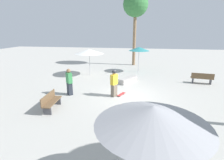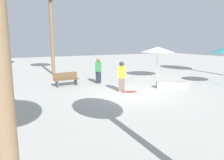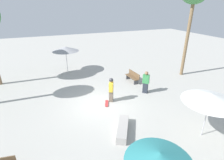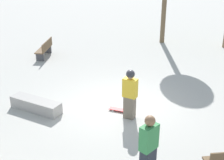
% 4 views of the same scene
% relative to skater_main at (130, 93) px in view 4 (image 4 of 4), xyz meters
% --- Properties ---
extents(ground_plane, '(60.00, 60.00, 0.00)m').
position_rel_skater_main_xyz_m(ground_plane, '(0.84, 0.32, -0.92)').
color(ground_plane, '#B2AFA8').
extents(skater_main, '(0.45, 0.52, 1.71)m').
position_rel_skater_main_xyz_m(skater_main, '(0.00, 0.00, 0.00)').
color(skater_main, '#726656').
rests_on(skater_main, ground_plane).
extents(skateboard, '(0.49, 0.82, 0.07)m').
position_rel_skater_main_xyz_m(skateboard, '(0.43, 0.27, -0.86)').
color(skateboard, red).
rests_on(skateboard, ground_plane).
extents(concrete_ledge, '(1.40, 1.90, 0.41)m').
position_rel_skater_main_xyz_m(concrete_ledge, '(0.63, 3.20, -0.72)').
color(concrete_ledge, '#A8A39E').
rests_on(concrete_ledge, ground_plane).
extents(bench_far, '(1.65, 0.66, 0.85)m').
position_rel_skater_main_xyz_m(bench_far, '(6.27, 3.79, -0.50)').
color(bench_far, '#47474C').
rests_on(bench_far, ground_plane).
extents(bystander_watching, '(0.51, 0.51, 1.70)m').
position_rel_skater_main_xyz_m(bystander_watching, '(-2.83, -0.20, -0.07)').
color(bystander_watching, '#282D38').
rests_on(bystander_watching, ground_plane).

